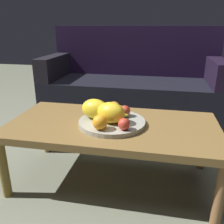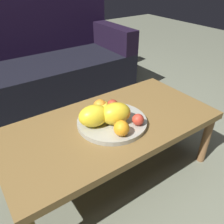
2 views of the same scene
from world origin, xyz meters
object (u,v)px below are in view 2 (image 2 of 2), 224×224
object	(u,v)px
apple_left	(113,105)
banana_bunch	(107,111)
orange_front	(122,128)
orange_left	(100,106)
couch	(36,71)
coffee_table	(110,128)
melon_large_front	(116,113)
melon_smaller_beside	(94,116)
fruit_bowl	(112,122)
apple_front	(138,120)

from	to	relation	value
apple_left	banana_bunch	xyz separation A→B (m)	(-0.06, -0.03, -0.00)
orange_front	orange_left	world-z (taller)	same
orange_front	banana_bunch	xyz separation A→B (m)	(0.04, 0.18, -0.01)
couch	orange_left	size ratio (longest dim) A/B	22.07
coffee_table	melon_large_front	xyz separation A→B (m)	(0.00, -0.05, 0.12)
couch	banana_bunch	bearing A→B (deg)	-88.33
melon_smaller_beside	fruit_bowl	bearing A→B (deg)	-5.96
coffee_table	fruit_bowl	size ratio (longest dim) A/B	3.18
couch	banana_bunch	xyz separation A→B (m)	(0.03, -1.10, 0.13)
apple_left	banana_bunch	bearing A→B (deg)	-153.66
couch	orange_front	size ratio (longest dim) A/B	21.83
coffee_table	orange_front	distance (m)	0.18
melon_large_front	orange_left	size ratio (longest dim) A/B	2.08
orange_left	apple_left	world-z (taller)	orange_left
fruit_bowl	melon_large_front	size ratio (longest dim) A/B	2.34
coffee_table	banana_bunch	distance (m)	0.10
orange_front	orange_left	bearing A→B (deg)	83.39
coffee_table	apple_front	distance (m)	0.18
banana_bunch	orange_front	bearing A→B (deg)	-102.49
fruit_bowl	melon_smaller_beside	xyz separation A→B (m)	(-0.10, 0.01, 0.07)
coffee_table	melon_large_front	world-z (taller)	melon_large_front
orange_left	apple_front	xyz separation A→B (m)	(0.09, -0.21, -0.01)
apple_front	orange_left	bearing A→B (deg)	113.68
apple_front	couch	bearing A→B (deg)	95.10
apple_front	apple_left	size ratio (longest dim) A/B	0.94
melon_smaller_beside	orange_left	xyz separation A→B (m)	(0.09, 0.09, -0.02)
fruit_bowl	apple_front	distance (m)	0.15
orange_left	apple_front	size ratio (longest dim) A/B	1.25
couch	apple_front	bearing A→B (deg)	-84.90
orange_front	orange_left	size ratio (longest dim) A/B	1.01
coffee_table	melon_smaller_beside	xyz separation A→B (m)	(-0.10, -0.00, 0.12)
banana_bunch	couch	bearing A→B (deg)	91.67
banana_bunch	coffee_table	bearing A→B (deg)	-96.54
fruit_bowl	apple_left	xyz separation A→B (m)	(0.06, 0.08, 0.05)
orange_front	orange_left	xyz separation A→B (m)	(0.03, 0.23, -0.00)
coffee_table	couch	size ratio (longest dim) A/B	0.70
coffee_table	orange_left	bearing A→B (deg)	95.98
orange_left	apple_left	size ratio (longest dim) A/B	1.18
couch	melon_smaller_beside	size ratio (longest dim) A/B	10.80
fruit_bowl	orange_left	world-z (taller)	orange_left
melon_smaller_beside	orange_front	xyz separation A→B (m)	(0.07, -0.14, -0.02)
fruit_bowl	orange_left	xyz separation A→B (m)	(-0.01, 0.10, 0.05)
melon_smaller_beside	melon_large_front	bearing A→B (deg)	-22.39
couch	orange_left	xyz separation A→B (m)	(0.02, -1.05, 0.14)
melon_large_front	orange_front	bearing A→B (deg)	-110.11
melon_smaller_beside	apple_front	size ratio (longest dim) A/B	2.56
coffee_table	apple_front	xyz separation A→B (m)	(0.08, -0.13, 0.10)
banana_bunch	orange_left	bearing A→B (deg)	104.79
coffee_table	apple_left	bearing A→B (deg)	47.16
apple_front	coffee_table	bearing A→B (deg)	123.86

